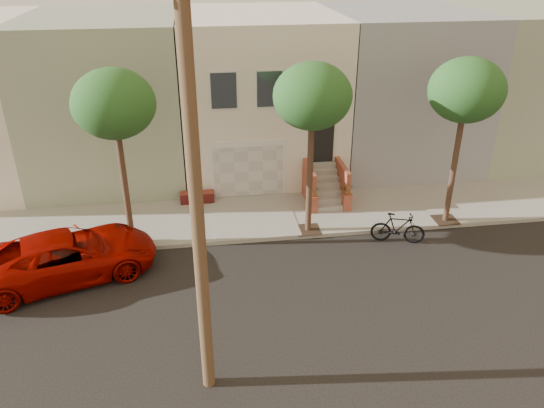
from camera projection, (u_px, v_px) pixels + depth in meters
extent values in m
plane|color=black|center=(302.00, 297.00, 16.51)|extent=(90.00, 90.00, 0.00)
cube|color=gray|center=(276.00, 216.00, 21.21)|extent=(40.00, 3.70, 0.15)
cube|color=beige|center=(258.00, 91.00, 24.79)|extent=(7.00, 8.00, 7.00)
cube|color=gray|center=(109.00, 96.00, 23.92)|extent=(6.50, 8.00, 7.00)
cube|color=gray|center=(396.00, 86.00, 25.66)|extent=(6.50, 8.00, 7.00)
cube|color=gray|center=(521.00, 81.00, 26.49)|extent=(6.50, 8.00, 7.00)
cube|color=silver|center=(248.00, 169.00, 22.16)|extent=(3.20, 0.12, 2.50)
cube|color=beige|center=(249.00, 171.00, 22.15)|extent=(2.90, 0.06, 2.20)
cube|color=gray|center=(254.00, 215.00, 21.06)|extent=(3.20, 3.70, 0.02)
cube|color=maroon|center=(197.00, 197.00, 22.06)|extent=(1.40, 0.45, 0.44)
cube|color=black|center=(322.00, 139.00, 22.00)|extent=(1.00, 0.06, 2.00)
cube|color=#3F4751|center=(224.00, 91.00, 20.50)|extent=(1.00, 0.06, 1.40)
cube|color=silver|center=(224.00, 91.00, 20.52)|extent=(1.15, 0.05, 1.55)
cube|color=#3F4751|center=(270.00, 89.00, 20.73)|extent=(1.00, 0.06, 1.40)
cube|color=silver|center=(270.00, 89.00, 20.75)|extent=(1.15, 0.05, 1.55)
cube|color=#3F4751|center=(314.00, 87.00, 20.96)|extent=(1.00, 0.06, 1.40)
cube|color=silver|center=(314.00, 87.00, 20.98)|extent=(1.15, 0.05, 1.55)
cube|color=gray|center=(329.00, 208.00, 21.44)|extent=(1.20, 0.28, 0.20)
cube|color=gray|center=(328.00, 200.00, 21.60)|extent=(1.20, 0.28, 0.20)
cube|color=gray|center=(327.00, 193.00, 21.76)|extent=(1.20, 0.28, 0.20)
cube|color=gray|center=(325.00, 186.00, 21.92)|extent=(1.20, 0.28, 0.20)
cube|color=gray|center=(324.00, 179.00, 22.07)|extent=(1.20, 0.28, 0.20)
cube|color=gray|center=(323.00, 172.00, 22.23)|extent=(1.20, 0.28, 0.20)
cube|color=gray|center=(321.00, 165.00, 22.39)|extent=(1.20, 0.28, 0.20)
cube|color=brown|center=(309.00, 185.00, 21.78)|extent=(0.18, 1.96, 1.60)
cube|color=brown|center=(342.00, 183.00, 21.96)|extent=(0.18, 1.96, 1.60)
cube|color=brown|center=(313.00, 204.00, 21.20)|extent=(0.35, 0.35, 0.70)
imported|color=#1D4C1B|center=(314.00, 191.00, 20.95)|extent=(0.40, 0.35, 0.45)
cube|color=brown|center=(347.00, 202.00, 21.38)|extent=(0.35, 0.35, 0.70)
imported|color=#1D4C1B|center=(348.00, 189.00, 21.13)|extent=(0.41, 0.35, 0.45)
cube|color=#2D2116|center=(133.00, 242.00, 19.19)|extent=(0.90, 0.90, 0.02)
cylinder|color=#372319|center=(126.00, 190.00, 18.25)|extent=(0.22, 0.22, 4.20)
ellipsoid|color=#1D4C1B|center=(114.00, 104.00, 16.89)|extent=(2.70, 2.57, 2.29)
cube|color=#2D2116|center=(308.00, 230.00, 20.02)|extent=(0.90, 0.90, 0.02)
cylinder|color=#372319|center=(310.00, 179.00, 19.08)|extent=(0.22, 0.22, 4.20)
ellipsoid|color=#1D4C1B|center=(313.00, 96.00, 17.72)|extent=(2.70, 2.57, 2.29)
cube|color=#2D2116|center=(445.00, 220.00, 20.72)|extent=(0.90, 0.90, 0.02)
cylinder|color=#372319|center=(453.00, 171.00, 19.79)|extent=(0.22, 0.22, 4.20)
ellipsoid|color=#1D4C1B|center=(467.00, 90.00, 18.42)|extent=(2.70, 2.57, 2.29)
cylinder|color=#4A3122|center=(197.00, 206.00, 11.06)|extent=(0.30, 0.30, 10.00)
imported|color=#8F0500|center=(68.00, 256.00, 17.18)|extent=(6.18, 4.20, 1.57)
imported|color=black|center=(398.00, 228.00, 19.25)|extent=(2.03, 1.12, 1.17)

